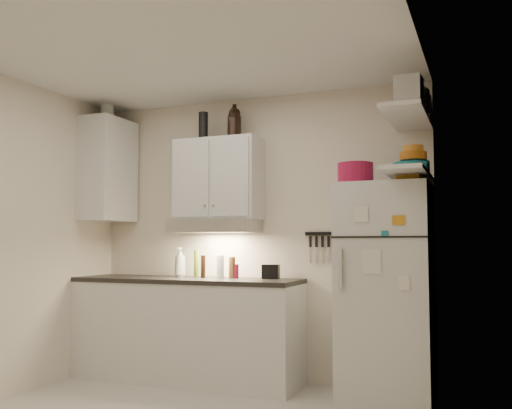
% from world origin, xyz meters
% --- Properties ---
extents(ceiling, '(3.20, 3.00, 0.02)m').
position_xyz_m(ceiling, '(0.00, 0.00, 2.61)').
color(ceiling, silver).
rests_on(ceiling, ground).
extents(back_wall, '(3.20, 0.02, 2.60)m').
position_xyz_m(back_wall, '(0.00, 1.51, 1.30)').
color(back_wall, beige).
rests_on(back_wall, ground).
extents(right_wall, '(0.02, 3.00, 2.60)m').
position_xyz_m(right_wall, '(1.61, 0.00, 1.30)').
color(right_wall, beige).
rests_on(right_wall, ground).
extents(base_cabinet, '(2.10, 0.60, 0.88)m').
position_xyz_m(base_cabinet, '(-0.55, 1.20, 0.44)').
color(base_cabinet, silver).
rests_on(base_cabinet, floor).
extents(countertop, '(2.10, 0.62, 0.04)m').
position_xyz_m(countertop, '(-0.55, 1.20, 0.90)').
color(countertop, black).
rests_on(countertop, base_cabinet).
extents(upper_cabinet, '(0.80, 0.33, 0.75)m').
position_xyz_m(upper_cabinet, '(-0.30, 1.33, 1.83)').
color(upper_cabinet, silver).
rests_on(upper_cabinet, back_wall).
extents(side_cabinet, '(0.33, 0.55, 1.00)m').
position_xyz_m(side_cabinet, '(-1.44, 1.20, 1.95)').
color(side_cabinet, silver).
rests_on(side_cabinet, left_wall).
extents(range_hood, '(0.76, 0.46, 0.12)m').
position_xyz_m(range_hood, '(-0.30, 1.27, 1.39)').
color(range_hood, silver).
rests_on(range_hood, back_wall).
extents(fridge, '(0.70, 0.68, 1.70)m').
position_xyz_m(fridge, '(1.25, 1.16, 0.85)').
color(fridge, silver).
rests_on(fridge, floor).
extents(shelf_hi, '(0.30, 0.95, 0.03)m').
position_xyz_m(shelf_hi, '(1.45, 1.02, 2.20)').
color(shelf_hi, silver).
rests_on(shelf_hi, right_wall).
extents(shelf_lo, '(0.30, 0.95, 0.03)m').
position_xyz_m(shelf_lo, '(1.45, 1.02, 1.76)').
color(shelf_lo, silver).
rests_on(shelf_lo, right_wall).
extents(knife_strip, '(0.42, 0.02, 0.03)m').
position_xyz_m(knife_strip, '(0.70, 1.49, 1.32)').
color(knife_strip, black).
rests_on(knife_strip, back_wall).
extents(dutch_oven, '(0.29, 0.29, 0.16)m').
position_xyz_m(dutch_oven, '(1.05, 1.02, 1.78)').
color(dutch_oven, '#9E123C').
rests_on(dutch_oven, fridge).
extents(book_stack, '(0.21, 0.25, 0.07)m').
position_xyz_m(book_stack, '(1.47, 1.05, 1.74)').
color(book_stack, '#C38018').
rests_on(book_stack, fridge).
extents(spice_jar, '(0.08, 0.08, 0.11)m').
position_xyz_m(spice_jar, '(1.37, 1.13, 1.75)').
color(spice_jar, silver).
rests_on(spice_jar, fridge).
extents(stock_pot, '(0.36, 0.36, 0.22)m').
position_xyz_m(stock_pot, '(1.45, 1.37, 2.33)').
color(stock_pot, silver).
rests_on(stock_pot, shelf_hi).
extents(tin_a, '(0.22, 0.20, 0.19)m').
position_xyz_m(tin_a, '(1.51, 1.00, 2.31)').
color(tin_a, '#AAAAAD').
rests_on(tin_a, shelf_hi).
extents(tin_b, '(0.19, 0.19, 0.18)m').
position_xyz_m(tin_b, '(1.51, 0.64, 2.31)').
color(tin_b, '#AAAAAD').
rests_on(tin_b, shelf_hi).
extents(bowl_teal, '(0.26, 0.26, 0.10)m').
position_xyz_m(bowl_teal, '(1.46, 1.22, 1.83)').
color(bowl_teal, '#176F80').
rests_on(bowl_teal, shelf_lo).
extents(bowl_orange, '(0.21, 0.21, 0.06)m').
position_xyz_m(bowl_orange, '(1.48, 1.13, 1.91)').
color(bowl_orange, '#B95D11').
rests_on(bowl_orange, bowl_teal).
extents(bowl_yellow, '(0.16, 0.16, 0.05)m').
position_xyz_m(bowl_yellow, '(1.48, 1.13, 1.97)').
color(bowl_yellow, orange).
rests_on(bowl_yellow, bowl_orange).
extents(plates, '(0.34, 0.34, 0.07)m').
position_xyz_m(plates, '(1.47, 1.02, 1.81)').
color(plates, '#176F80').
rests_on(plates, shelf_lo).
extents(growler_a, '(0.16, 0.16, 0.29)m').
position_xyz_m(growler_a, '(-0.14, 1.34, 2.35)').
color(growler_a, black).
rests_on(growler_a, upper_cabinet).
extents(growler_b, '(0.12, 0.12, 0.26)m').
position_xyz_m(growler_b, '(-0.13, 1.29, 2.33)').
color(growler_b, black).
rests_on(growler_b, upper_cabinet).
extents(thermos_a, '(0.09, 0.09, 0.25)m').
position_xyz_m(thermos_a, '(-0.43, 1.27, 2.33)').
color(thermos_a, black).
rests_on(thermos_a, upper_cabinet).
extents(thermos_b, '(0.08, 0.08, 0.21)m').
position_xyz_m(thermos_b, '(-0.46, 1.33, 2.31)').
color(thermos_b, black).
rests_on(thermos_b, upper_cabinet).
extents(side_jar, '(0.17, 0.17, 0.17)m').
position_xyz_m(side_jar, '(-1.45, 1.20, 2.53)').
color(side_jar, silver).
rests_on(side_jar, side_cabinet).
extents(soap_bottle, '(0.13, 0.13, 0.31)m').
position_xyz_m(soap_bottle, '(-0.69, 1.31, 1.07)').
color(soap_bottle, silver).
rests_on(soap_bottle, countertop).
extents(pepper_mill, '(0.07, 0.07, 0.19)m').
position_xyz_m(pepper_mill, '(-0.15, 1.31, 1.02)').
color(pepper_mill, brown).
rests_on(pepper_mill, countertop).
extents(oil_bottle, '(0.05, 0.05, 0.25)m').
position_xyz_m(oil_bottle, '(-0.51, 1.31, 1.05)').
color(oil_bottle, '#5A721C').
rests_on(oil_bottle, countertop).
extents(vinegar_bottle, '(0.06, 0.06, 0.21)m').
position_xyz_m(vinegar_bottle, '(-0.41, 1.25, 1.02)').
color(vinegar_bottle, black).
rests_on(vinegar_bottle, countertop).
extents(clear_bottle, '(0.09, 0.09, 0.20)m').
position_xyz_m(clear_bottle, '(-0.24, 1.26, 1.02)').
color(clear_bottle, silver).
rests_on(clear_bottle, countertop).
extents(red_jar, '(0.07, 0.07, 0.13)m').
position_xyz_m(red_jar, '(-0.13, 1.33, 0.98)').
color(red_jar, '#9E123C').
rests_on(red_jar, countertop).
extents(caddy, '(0.16, 0.13, 0.13)m').
position_xyz_m(caddy, '(0.21, 1.36, 0.98)').
color(caddy, black).
rests_on(caddy, countertop).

